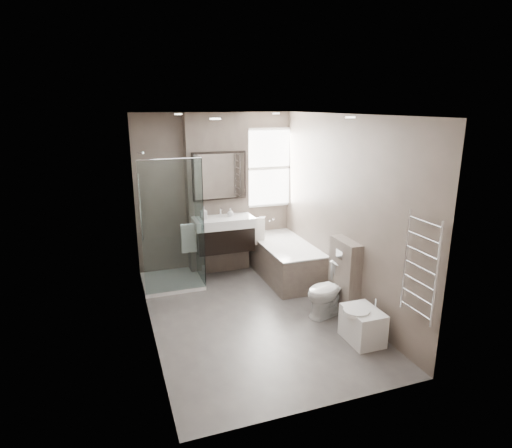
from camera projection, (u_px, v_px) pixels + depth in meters
name	position (u px, v px, depth m)	size (l,w,h in m)	color
room	(253.00, 222.00, 5.34)	(2.70, 3.90, 2.70)	#514D4B
vanity_pier	(217.00, 195.00, 6.95)	(1.00, 0.25, 2.60)	#64574E
vanity	(224.00, 233.00, 6.78)	(0.95, 0.47, 0.66)	black
mirror_cabinet	(219.00, 176.00, 6.71)	(0.86, 0.08, 0.76)	black
towel_left	(189.00, 238.00, 6.59)	(0.24, 0.06, 0.44)	silver
towel_right	(257.00, 231.00, 6.95)	(0.24, 0.06, 0.44)	silver
shower_enclosure	(178.00, 255.00, 6.54)	(0.90, 0.90, 2.00)	white
bathtub	(285.00, 258.00, 6.90)	(0.75, 1.60, 0.57)	#64574E
window	(267.00, 168.00, 7.23)	(0.98, 0.06, 1.33)	white
toilet	(329.00, 290.00, 5.65)	(0.38, 0.67, 0.69)	white
cistern_box	(344.00, 276.00, 5.71)	(0.19, 0.55, 1.00)	#64574E
bidet	(362.00, 325.00, 5.03)	(0.43, 0.50, 0.52)	white
towel_radiator	(420.00, 267.00, 4.33)	(0.03, 0.49, 1.10)	silver
soap_bottle_a	(204.00, 213.00, 6.59)	(0.09, 0.09, 0.20)	white
soap_bottle_b	(230.00, 212.00, 6.78)	(0.10, 0.10, 0.13)	white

